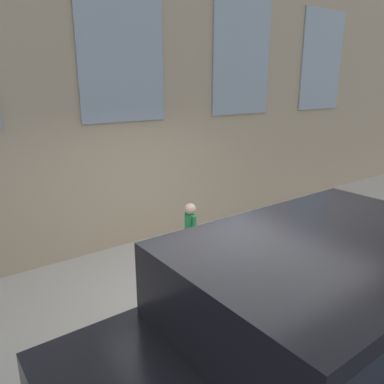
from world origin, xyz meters
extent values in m
plane|color=#2D2D30|center=(0.00, 0.00, 0.00)|extent=(80.00, 80.00, 0.00)
cube|color=#B2ADA3|center=(1.32, 0.00, 0.07)|extent=(2.65, 60.00, 0.14)
cube|color=#8C9EA8|center=(2.63, -5.09, 3.37)|extent=(0.03, 1.46, 2.19)
cube|color=#8C9EA8|center=(2.63, -2.55, 3.37)|extent=(0.03, 1.46, 2.19)
cube|color=#8C9EA8|center=(2.63, 0.00, 3.37)|extent=(0.03, 1.46, 2.19)
cylinder|color=red|center=(0.64, 0.10, 0.16)|extent=(0.29, 0.29, 0.04)
cylinder|color=red|center=(0.64, 0.10, 0.43)|extent=(0.21, 0.21, 0.57)
sphere|color=maroon|center=(0.64, 0.10, 0.71)|extent=(0.22, 0.22, 0.22)
cylinder|color=black|center=(0.64, 0.10, 0.78)|extent=(0.07, 0.07, 0.09)
cylinder|color=red|center=(0.64, -0.05, 0.49)|extent=(0.09, 0.10, 0.09)
cylinder|color=red|center=(0.64, 0.26, 0.49)|extent=(0.09, 0.10, 0.09)
cylinder|color=navy|center=(1.18, -0.28, 0.39)|extent=(0.07, 0.07, 0.50)
cylinder|color=navy|center=(1.29, -0.28, 0.39)|extent=(0.07, 0.07, 0.50)
cube|color=#268C4C|center=(1.24, -0.28, 0.83)|extent=(0.14, 0.09, 0.38)
cylinder|color=#268C4C|center=(1.14, -0.28, 0.84)|extent=(0.06, 0.06, 0.36)
cylinder|color=#268C4C|center=(1.33, -0.28, 0.84)|extent=(0.06, 0.06, 0.36)
sphere|color=beige|center=(1.24, -0.28, 1.11)|extent=(0.17, 0.17, 0.17)
cylinder|color=black|center=(-0.48, 1.64, 0.39)|extent=(0.24, 0.78, 0.78)
cylinder|color=black|center=(-0.48, -1.05, 0.39)|extent=(0.24, 0.78, 0.78)
cube|color=black|center=(-1.35, 0.29, 0.70)|extent=(1.98, 4.33, 0.61)
cube|color=black|center=(-1.35, 0.19, 1.33)|extent=(1.75, 2.68, 0.67)
cube|color=#1E232D|center=(-1.35, 0.19, 1.33)|extent=(1.76, 2.47, 0.43)
camera|label=1|loc=(-2.94, 2.78, 2.88)|focal=35.00mm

